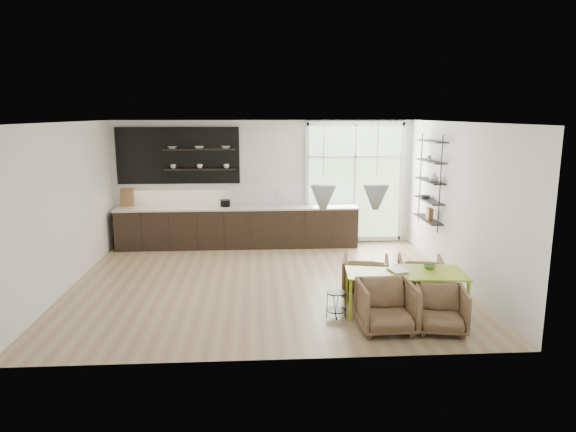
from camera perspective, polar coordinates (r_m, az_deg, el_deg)
The scene contains 11 objects.
room at distance 10.22m, azimuth 0.69°, elevation 2.40°, with size 7.02×6.01×2.91m.
kitchen_run at distance 11.93m, azimuth -6.00°, elevation -0.59°, with size 5.54×0.69×2.75m.
right_shelving at distance 10.84m, azimuth 15.50°, elevation 3.51°, with size 0.26×1.22×1.90m.
dining_table at distance 8.15m, azimuth 12.87°, elevation -6.33°, with size 1.88×0.99×0.66m.
armchair_back_left at distance 8.78m, azimuth 8.58°, elevation -6.68°, with size 0.75×0.77×0.70m, color brown.
armchair_back_right at distance 9.03m, azimuth 14.44°, elevation -6.50°, with size 0.72×0.74×0.67m, color brown.
armchair_front_left at distance 7.51m, azimuth 10.87°, elevation -9.86°, with size 0.76×0.78×0.71m, color brown.
armchair_front_right at distance 7.69m, azimuth 16.61°, elevation -9.93°, with size 0.68×0.70×0.64m, color brown.
wire_stool at distance 7.92m, azimuth 5.38°, elevation -9.36°, with size 0.31×0.31×0.40m.
table_book at distance 8.06m, azimuth 11.32°, elevation -6.01°, with size 0.25×0.33×0.03m, color white.
table_bowl at distance 8.38m, azimuth 15.46°, elevation -5.44°, with size 0.18×0.18×0.06m, color #4E7845.
Camera 1 is at (-0.18, -8.98, 3.04)m, focal length 32.00 mm.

